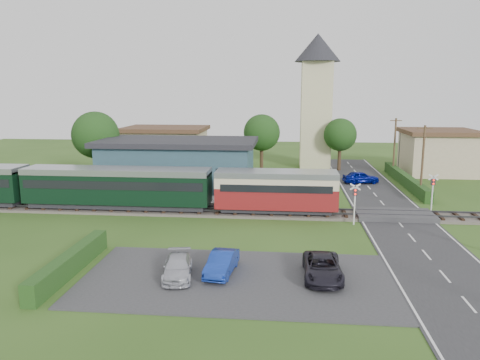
# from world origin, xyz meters

# --- Properties ---
(ground) EXTENTS (120.00, 120.00, 0.00)m
(ground) POSITION_xyz_m (0.00, 0.00, 0.00)
(ground) COLOR #2D4C19
(railway_track) EXTENTS (76.00, 3.20, 0.49)m
(railway_track) POSITION_xyz_m (0.00, 2.00, 0.11)
(railway_track) COLOR #4C443D
(railway_track) RESTS_ON ground
(road) EXTENTS (6.00, 70.00, 0.05)m
(road) POSITION_xyz_m (10.00, 0.00, 0.03)
(road) COLOR #28282B
(road) RESTS_ON ground
(car_park) EXTENTS (17.00, 9.00, 0.08)m
(car_park) POSITION_xyz_m (-1.50, -12.00, 0.04)
(car_park) COLOR #333335
(car_park) RESTS_ON ground
(crossing_deck) EXTENTS (6.20, 3.40, 0.45)m
(crossing_deck) POSITION_xyz_m (10.00, 2.00, 0.23)
(crossing_deck) COLOR #333335
(crossing_deck) RESTS_ON ground
(platform) EXTENTS (30.00, 3.00, 0.45)m
(platform) POSITION_xyz_m (-10.00, 5.20, 0.23)
(platform) COLOR gray
(platform) RESTS_ON ground
(equipment_hut) EXTENTS (2.30, 2.30, 2.55)m
(equipment_hut) POSITION_xyz_m (-18.00, 5.20, 1.75)
(equipment_hut) COLOR beige
(equipment_hut) RESTS_ON platform
(station_building) EXTENTS (16.00, 9.00, 5.30)m
(station_building) POSITION_xyz_m (-10.00, 10.99, 2.69)
(station_building) COLOR #305362
(station_building) RESTS_ON ground
(train) EXTENTS (43.20, 2.90, 3.40)m
(train) POSITION_xyz_m (-16.45, 2.00, 2.18)
(train) COLOR #232328
(train) RESTS_ON ground
(church_tower) EXTENTS (6.00, 6.00, 17.60)m
(church_tower) POSITION_xyz_m (5.00, 28.00, 10.23)
(church_tower) COLOR beige
(church_tower) RESTS_ON ground
(house_west) EXTENTS (10.80, 8.80, 5.50)m
(house_west) POSITION_xyz_m (-15.00, 25.00, 2.79)
(house_west) COLOR tan
(house_west) RESTS_ON ground
(house_east) EXTENTS (8.80, 8.80, 5.50)m
(house_east) POSITION_xyz_m (20.00, 24.00, 2.80)
(house_east) COLOR tan
(house_east) RESTS_ON ground
(hedge_carpark) EXTENTS (0.80, 9.00, 1.20)m
(hedge_carpark) POSITION_xyz_m (-11.00, -12.00, 0.60)
(hedge_carpark) COLOR #193814
(hedge_carpark) RESTS_ON ground
(hedge_roadside) EXTENTS (0.80, 18.00, 1.20)m
(hedge_roadside) POSITION_xyz_m (14.20, 16.00, 0.60)
(hedge_roadside) COLOR #193814
(hedge_roadside) RESTS_ON ground
(hedge_station) EXTENTS (22.00, 0.80, 1.30)m
(hedge_station) POSITION_xyz_m (-10.00, 15.50, 0.65)
(hedge_station) COLOR #193814
(hedge_station) RESTS_ON ground
(tree_a) EXTENTS (5.20, 5.20, 8.00)m
(tree_a) POSITION_xyz_m (-20.00, 14.00, 5.38)
(tree_a) COLOR #332316
(tree_a) RESTS_ON ground
(tree_b) EXTENTS (4.60, 4.60, 7.34)m
(tree_b) POSITION_xyz_m (-2.00, 23.00, 5.02)
(tree_b) COLOR #332316
(tree_b) RESTS_ON ground
(tree_c) EXTENTS (4.20, 4.20, 6.78)m
(tree_c) POSITION_xyz_m (8.00, 25.00, 4.65)
(tree_c) COLOR #332316
(tree_c) RESTS_ON ground
(utility_pole_c) EXTENTS (1.40, 0.22, 7.00)m
(utility_pole_c) POSITION_xyz_m (14.20, 10.00, 3.63)
(utility_pole_c) COLOR #473321
(utility_pole_c) RESTS_ON ground
(utility_pole_d) EXTENTS (1.40, 0.22, 7.00)m
(utility_pole_d) POSITION_xyz_m (14.20, 22.00, 3.63)
(utility_pole_d) COLOR #473321
(utility_pole_d) RESTS_ON ground
(crossing_signal_near) EXTENTS (0.84, 0.28, 3.28)m
(crossing_signal_near) POSITION_xyz_m (6.40, -0.41, 2.14)
(crossing_signal_near) COLOR silver
(crossing_signal_near) RESTS_ON ground
(crossing_signal_far) EXTENTS (0.84, 0.28, 3.28)m
(crossing_signal_far) POSITION_xyz_m (13.60, 4.39, 2.14)
(crossing_signal_far) COLOR silver
(crossing_signal_far) RESTS_ON ground
(streetlamp_west) EXTENTS (0.30, 0.30, 5.15)m
(streetlamp_west) POSITION_xyz_m (-22.00, 20.00, 3.04)
(streetlamp_west) COLOR #3F3F47
(streetlamp_west) RESTS_ON ground
(streetlamp_east) EXTENTS (0.30, 0.30, 5.15)m
(streetlamp_east) POSITION_xyz_m (16.00, 27.00, 3.04)
(streetlamp_east) COLOR #3F3F47
(streetlamp_east) RESTS_ON ground
(car_on_road) EXTENTS (4.24, 2.45, 1.36)m
(car_on_road) POSITION_xyz_m (9.45, 16.29, 0.73)
(car_on_road) COLOR #020C76
(car_on_road) RESTS_ON road
(car_park_blue) EXTENTS (1.69, 3.83, 1.22)m
(car_park_blue) POSITION_xyz_m (-2.42, -11.34, 0.69)
(car_park_blue) COLOR navy
(car_park_blue) RESTS_ON car_park
(car_park_silver) EXTENTS (2.14, 4.00, 1.10)m
(car_park_silver) POSITION_xyz_m (-4.78, -12.06, 0.63)
(car_park_silver) COLOR #B5B6C0
(car_park_silver) RESTS_ON car_park
(car_park_dark) EXTENTS (2.05, 4.42, 1.22)m
(car_park_dark) POSITION_xyz_m (3.17, -11.48, 0.69)
(car_park_dark) COLOR black
(car_park_dark) RESTS_ON car_park
(pedestrian_near) EXTENTS (0.58, 0.41, 1.52)m
(pedestrian_near) POSITION_xyz_m (-1.15, 4.73, 1.21)
(pedestrian_near) COLOR gray
(pedestrian_near) RESTS_ON platform
(pedestrian_far) EXTENTS (0.79, 0.97, 1.86)m
(pedestrian_far) POSITION_xyz_m (-14.35, 4.97, 1.38)
(pedestrian_far) COLOR gray
(pedestrian_far) RESTS_ON platform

